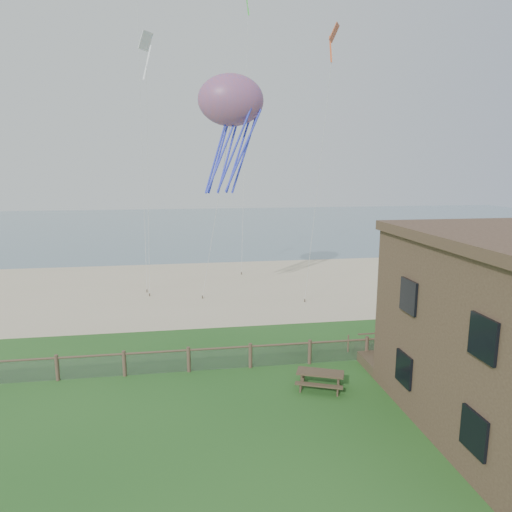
# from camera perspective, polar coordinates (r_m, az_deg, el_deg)

# --- Properties ---
(ground) EXTENTS (160.00, 160.00, 0.00)m
(ground) POSITION_cam_1_polar(r_m,az_deg,el_deg) (17.91, 2.26, -21.64)
(ground) COLOR #20501B
(ground) RESTS_ON ground
(sand_beach) EXTENTS (72.00, 20.00, 0.02)m
(sand_beach) POSITION_cam_1_polar(r_m,az_deg,el_deg) (38.18, -4.15, -3.83)
(sand_beach) COLOR #C6B58F
(sand_beach) RESTS_ON ground
(ocean) EXTENTS (160.00, 68.00, 0.02)m
(ocean) POSITION_cam_1_polar(r_m,az_deg,el_deg) (81.45, -6.77, 3.91)
(ocean) COLOR slate
(ocean) RESTS_ON ground
(chainlink_fence) EXTENTS (36.20, 0.20, 1.25)m
(chainlink_fence) POSITION_cam_1_polar(r_m,az_deg,el_deg) (22.90, -0.70, -12.51)
(chainlink_fence) COLOR #493729
(chainlink_fence) RESTS_ON ground
(motel_deck) EXTENTS (15.00, 2.00, 0.50)m
(motel_deck) POSITION_cam_1_polar(r_m,az_deg,el_deg) (27.14, 28.51, -10.76)
(motel_deck) COLOR brown
(motel_deck) RESTS_ON ground
(picnic_table) EXTENTS (2.49, 2.22, 0.87)m
(picnic_table) POSITION_cam_1_polar(r_m,az_deg,el_deg) (21.22, 8.02, -14.93)
(picnic_table) COLOR brown
(picnic_table) RESTS_ON ground
(octopus_kite) EXTENTS (4.16, 3.14, 8.01)m
(octopus_kite) POSITION_cam_1_polar(r_m,az_deg,el_deg) (30.72, -3.11, 15.07)
(octopus_kite) COLOR #FF5428
(kite_white) EXTENTS (2.01, 1.89, 2.51)m
(kite_white) POSITION_cam_1_polar(r_m,az_deg,el_deg) (31.64, -13.58, 23.51)
(kite_white) COLOR white
(kite_red) EXTENTS (1.70, 1.56, 1.91)m
(kite_red) POSITION_cam_1_polar(r_m,az_deg,el_deg) (29.75, 9.73, 25.10)
(kite_red) COLOR #D75325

